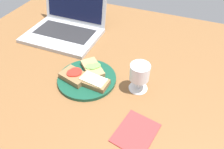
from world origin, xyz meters
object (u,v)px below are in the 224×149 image
at_px(sandwich_with_tomato, 74,76).
at_px(sandwich_with_cheese, 93,82).
at_px(plate, 87,79).
at_px(laptop, 66,25).
at_px(napkin, 136,133).
at_px(sandwich_with_cucumber, 93,68).
at_px(wine_glass, 140,73).

relative_size(sandwich_with_tomato, sandwich_with_cheese, 1.02).
xyz_separation_m(plate, laptop, (-0.26, 0.28, 0.04)).
distance_m(laptop, napkin, 0.67).
height_order(sandwich_with_cucumber, napkin, sandwich_with_cucumber).
height_order(plate, sandwich_with_cucumber, sandwich_with_cucumber).
height_order(sandwich_with_cheese, napkin, sandwich_with_cheese).
bearing_deg(plate, sandwich_with_tomato, -152.88).
height_order(wine_glass, napkin, wine_glass).
bearing_deg(laptop, napkin, -40.81).
height_order(laptop, napkin, laptop).
distance_m(plate, sandwich_with_tomato, 0.05).
relative_size(sandwich_with_cucumber, sandwich_with_cheese, 1.10).
distance_m(sandwich_with_cucumber, sandwich_with_cheese, 0.08).
relative_size(plate, wine_glass, 2.03).
xyz_separation_m(sandwich_with_tomato, laptop, (-0.21, 0.30, 0.02)).
bearing_deg(wine_glass, napkin, -74.86).
xyz_separation_m(wine_glass, napkin, (0.05, -0.19, -0.07)).
relative_size(plate, napkin, 1.63).
bearing_deg(sandwich_with_cucumber, napkin, -39.62).
relative_size(plate, sandwich_with_tomato, 1.93).
bearing_deg(napkin, sandwich_with_tomato, 155.10).
height_order(plate, napkin, plate).
bearing_deg(sandwich_with_cucumber, sandwich_with_cheese, -61.88).
distance_m(sandwich_with_cucumber, laptop, 0.35).
xyz_separation_m(sandwich_with_tomato, napkin, (0.29, -0.14, -0.02)).
height_order(sandwich_with_cucumber, sandwich_with_cheese, sandwich_with_cheese).
relative_size(sandwich_with_cheese, napkin, 0.83).
bearing_deg(sandwich_with_cheese, sandwich_with_tomato, 177.63).
bearing_deg(sandwich_with_cheese, sandwich_with_cucumber, 118.12).
bearing_deg(napkin, sandwich_with_cucumber, 140.38).
bearing_deg(plate, sandwich_with_cheese, -31.70).
bearing_deg(wine_glass, laptop, 151.38).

